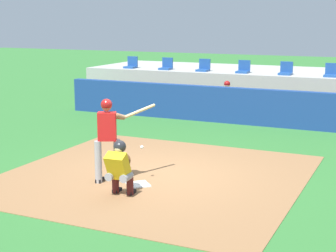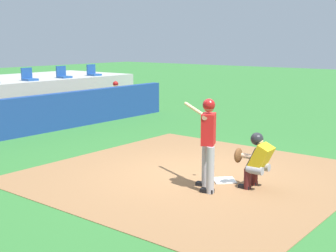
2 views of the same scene
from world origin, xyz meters
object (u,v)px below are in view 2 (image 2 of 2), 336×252
object	(u,v)px
stadium_seat_7	(93,72)
batter_at_plate	(208,138)
stadium_seat_5	(29,77)
dugout_player_1	(118,97)
catcher_crouched	(256,159)
home_plate	(224,180)
stadium_seat_6	(63,75)

from	to	relation	value
stadium_seat_7	batter_at_plate	bearing A→B (deg)	-121.98
stadium_seat_5	dugout_player_1	bearing A→B (deg)	-37.01
catcher_crouched	stadium_seat_5	bearing A→B (deg)	77.29
home_plate	stadium_seat_7	distance (m)	11.76
dugout_player_1	stadium_seat_6	xyz separation A→B (m)	(-1.07, 2.03, 0.86)
home_plate	batter_at_plate	bearing A→B (deg)	-178.20
batter_at_plate	catcher_crouched	bearing A→B (deg)	-46.19
batter_at_plate	stadium_seat_5	world-z (taller)	stadium_seat_5
catcher_crouched	batter_at_plate	bearing A→B (deg)	133.81
catcher_crouched	stadium_seat_5	world-z (taller)	stadium_seat_5
stadium_seat_7	catcher_crouched	bearing A→B (deg)	-117.65
catcher_crouched	dugout_player_1	size ratio (longest dim) A/B	1.11
stadium_seat_7	home_plate	bearing A→B (deg)	-119.19
home_plate	stadium_seat_5	bearing A→B (deg)	76.53
batter_at_plate	catcher_crouched	xyz separation A→B (m)	(0.66, -0.69, -0.43)
home_plate	stadium_seat_5	world-z (taller)	stadium_seat_5
stadium_seat_5	stadium_seat_7	bearing A→B (deg)	0.00
batter_at_plate	stadium_seat_7	xyz separation A→B (m)	(6.37, 10.20, 0.50)
catcher_crouched	stadium_seat_7	size ratio (longest dim) A/B	3.00
batter_at_plate	stadium_seat_6	xyz separation A→B (m)	(4.75, 10.20, 0.50)
dugout_player_1	stadium_seat_7	xyz separation A→B (m)	(0.55, 2.03, 0.86)
catcher_crouched	dugout_player_1	distance (m)	10.25
stadium_seat_5	stadium_seat_6	bearing A→B (deg)	0.00
dugout_player_1	stadium_seat_6	distance (m)	2.46
catcher_crouched	stadium_seat_6	size ratio (longest dim) A/B	3.00
stadium_seat_6	dugout_player_1	bearing A→B (deg)	-62.18
home_plate	stadium_seat_7	world-z (taller)	stadium_seat_7
stadium_seat_7	stadium_seat_6	bearing A→B (deg)	180.00
home_plate	stadium_seat_5	size ratio (longest dim) A/B	0.92
catcher_crouched	stadium_seat_7	xyz separation A→B (m)	(5.71, 10.89, 0.93)
home_plate	batter_at_plate	distance (m)	1.22
stadium_seat_7	stadium_seat_5	bearing A→B (deg)	180.00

